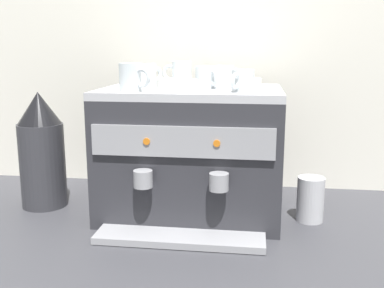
{
  "coord_description": "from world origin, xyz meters",
  "views": [
    {
      "loc": [
        0.2,
        -1.47,
        0.55
      ],
      "look_at": [
        0.0,
        0.0,
        0.23
      ],
      "focal_mm": 42.33,
      "sensor_mm": 36.0,
      "label": 1
    }
  ],
  "objects": [
    {
      "name": "espresso_machine",
      "position": [
        0.0,
        -0.0,
        0.21
      ],
      "size": [
        0.58,
        0.53,
        0.42
      ],
      "color": "#2D2D33",
      "rests_on": "ground_plane"
    },
    {
      "name": "tiled_backsplash_wall",
      "position": [
        0.0,
        0.33,
        0.53
      ],
      "size": [
        2.8,
        0.03,
        1.06
      ],
      "primitive_type": "cube",
      "color": "silver",
      "rests_on": "ground_plane"
    },
    {
      "name": "ceramic_cup_4",
      "position": [
        0.17,
        -0.1,
        0.45
      ],
      "size": [
        0.07,
        0.1,
        0.06
      ],
      "color": "silver",
      "rests_on": "espresso_machine"
    },
    {
      "name": "ceramic_bowl_1",
      "position": [
        0.17,
        0.04,
        0.44
      ],
      "size": [
        0.11,
        0.11,
        0.03
      ],
      "color": "white",
      "rests_on": "espresso_machine"
    },
    {
      "name": "coffee_grinder",
      "position": [
        -0.53,
        -0.02,
        0.2
      ],
      "size": [
        0.16,
        0.16,
        0.4
      ],
      "color": "#333338",
      "rests_on": "ground_plane"
    },
    {
      "name": "ceramic_cup_1",
      "position": [
        -0.06,
        0.13,
        0.46
      ],
      "size": [
        0.11,
        0.07,
        0.08
      ],
      "color": "silver",
      "rests_on": "espresso_machine"
    },
    {
      "name": "ceramic_cup_5",
      "position": [
        -0.16,
        -0.14,
        0.46
      ],
      "size": [
        0.11,
        0.07,
        0.08
      ],
      "color": "silver",
      "rests_on": "espresso_machine"
    },
    {
      "name": "ground_plane",
      "position": [
        0.0,
        0.0,
        0.0
      ],
      "size": [
        4.0,
        4.0,
        0.0
      ],
      "primitive_type": "plane",
      "color": "#38383D"
    },
    {
      "name": "ceramic_cup_0",
      "position": [
        0.05,
        0.01,
        0.46
      ],
      "size": [
        0.09,
        0.11,
        0.07
      ],
      "color": "silver",
      "rests_on": "espresso_machine"
    },
    {
      "name": "milk_pitcher",
      "position": [
        0.39,
        -0.04,
        0.07
      ],
      "size": [
        0.09,
        0.09,
        0.15
      ],
      "primitive_type": "cylinder",
      "color": "#B7B7BC",
      "rests_on": "ground_plane"
    },
    {
      "name": "ceramic_bowl_0",
      "position": [
        -0.03,
        -0.1,
        0.44
      ],
      "size": [
        0.13,
        0.13,
        0.03
      ],
      "color": "white",
      "rests_on": "espresso_machine"
    },
    {
      "name": "ceramic_cup_2",
      "position": [
        0.1,
        0.13,
        0.46
      ],
      "size": [
        0.1,
        0.07,
        0.07
      ],
      "color": "silver",
      "rests_on": "espresso_machine"
    },
    {
      "name": "ceramic_cup_3",
      "position": [
        -0.17,
        0.05,
        0.46
      ],
      "size": [
        0.09,
        0.11,
        0.08
      ],
      "color": "silver",
      "rests_on": "espresso_machine"
    }
  ]
}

